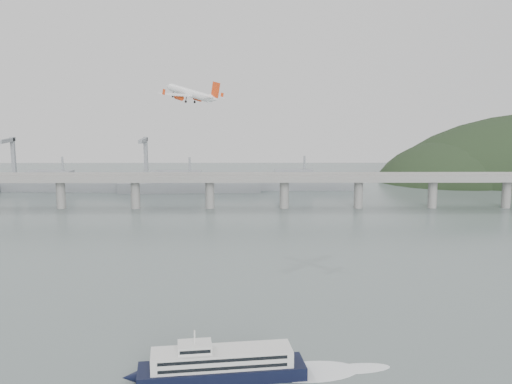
{
  "coord_description": "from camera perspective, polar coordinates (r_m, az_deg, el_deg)",
  "views": [
    {
      "loc": [
        -1.75,
        -195.78,
        79.35
      ],
      "look_at": [
        0.0,
        55.0,
        36.0
      ],
      "focal_mm": 42.0,
      "sensor_mm": 36.0,
      "label": 1
    }
  ],
  "objects": [
    {
      "name": "ground",
      "position": [
        211.26,
        0.11,
        -12.25
      ],
      "size": [
        900.0,
        900.0,
        0.0
      ],
      "primitive_type": "plane",
      "color": "slate",
      "rests_on": "ground"
    },
    {
      "name": "bridge",
      "position": [
        400.56,
        -0.31,
        0.95
      ],
      "size": [
        800.0,
        22.0,
        23.9
      ],
      "color": "gray",
      "rests_on": "ground"
    },
    {
      "name": "distant_fleet",
      "position": [
        491.26,
        -18.62,
        0.73
      ],
      "size": [
        453.0,
        60.9,
        40.0
      ],
      "color": "slate",
      "rests_on": "ground"
    },
    {
      "name": "ferry",
      "position": [
        172.88,
        -3.27,
        -16.09
      ],
      "size": [
        76.12,
        20.35,
        14.38
      ],
      "rotation": [
        0.0,
        0.0,
        0.13
      ],
      "color": "black",
      "rests_on": "ground"
    },
    {
      "name": "airliner",
      "position": [
        298.71,
        -6.18,
        9.3
      ],
      "size": [
        32.98,
        32.91,
        10.74
      ],
      "rotation": [
        0.05,
        -0.18,
        2.36
      ],
      "color": "white",
      "rests_on": "ground"
    }
  ]
}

